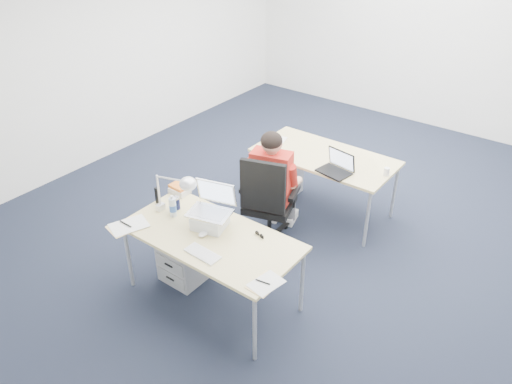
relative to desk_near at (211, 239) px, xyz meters
The scene contains 24 objects.
floor 1.81m from the desk_near, 95.71° to the left, with size 7.00×7.00×0.00m, color black.
room 1.97m from the desk_near, 95.71° to the left, with size 6.02×7.02×2.80m.
desk_near is the anchor object (origin of this frame).
desk_far 1.93m from the desk_near, 89.11° to the left, with size 1.60×0.80×0.73m.
office_chair 1.05m from the desk_near, 94.20° to the left, with size 0.89×0.89×1.12m.
seated_person 1.16m from the desk_near, 95.70° to the left, with size 0.52×0.77×1.31m.
drawer_pedestal_near 0.59m from the desk_near, 166.10° to the left, with size 0.40×0.50×0.55m, color #A2A4A7.
drawer_pedestal_far 2.03m from the desk_near, 106.64° to the left, with size 0.40×0.50×0.55m, color #A2A4A7.
silver_laptop 0.28m from the desk_near, 133.20° to the left, with size 0.37×0.29×0.40m, color silver, non-canonical shape.
wireless_keyboard 0.28m from the desk_near, 62.98° to the right, with size 0.32×0.13×0.02m, color white.
computer_mouse 0.09m from the desk_near, 138.23° to the right, with size 0.07×0.10×0.04m, color white.
headphones 0.18m from the desk_near, 128.20° to the left, with size 0.20×0.16×0.03m, color black, non-canonical shape.
can_koozie 0.57m from the desk_near, 167.05° to the left, with size 0.08×0.08×0.13m, color #151943.
water_bottle 0.50m from the desk_near, behind, with size 0.07×0.07×0.22m, color silver.
bear_figurine 0.51m from the desk_near, behind, with size 0.08×0.06×0.16m, color #31661B, non-canonical shape.
book_stack 0.80m from the desk_near, 154.05° to the left, with size 0.19×0.14×0.09m, color silver.
cordless_phone 0.77m from the desk_near, behind, with size 0.05×0.03×0.17m, color black.
papers_left 0.78m from the desk_near, 153.14° to the right, with size 0.23×0.33×0.01m, color #FFDB93.
papers_right 0.78m from the desk_near, 16.56° to the right, with size 0.18×0.26×0.01m, color #FFDB93.
sunglasses 0.43m from the desk_near, 35.17° to the left, with size 0.11×0.05×0.03m, color black, non-canonical shape.
desk_lamp 0.58m from the desk_near, behind, with size 0.45×0.16×0.51m, color silver, non-canonical shape.
dark_laptop 1.67m from the desk_near, 79.18° to the left, with size 0.34×0.33×0.25m, color black, non-canonical shape.
far_cup 2.08m from the desk_near, 67.90° to the left, with size 0.06×0.06×0.09m, color white.
far_papers 1.97m from the desk_near, 108.72° to the left, with size 0.21×0.30×0.01m, color white.
Camera 1 is at (2.61, -4.24, 3.35)m, focal length 35.00 mm.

